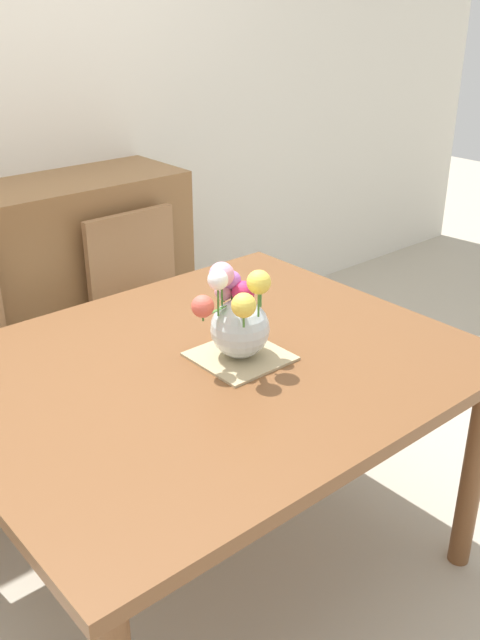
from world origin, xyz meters
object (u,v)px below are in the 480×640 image
chair_right (148,304)px  dresser (38,299)px  dining_table (210,387)px  flower_vase (238,315)px

chair_right → dresser: (-0.32, 0.40, -0.02)m
dining_table → dresser: dresser is taller
dining_table → dresser: 1.35m
dresser → flower_vase: flower_vase is taller
flower_vase → dining_table: bearing=151.6°
chair_right → dresser: bearing=-51.1°
dining_table → chair_right: chair_right is taller
dresser → flower_vase: size_ratio=4.99×
chair_right → flower_vase: flower_vase is taller
dresser → chair_right: bearing=-51.1°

